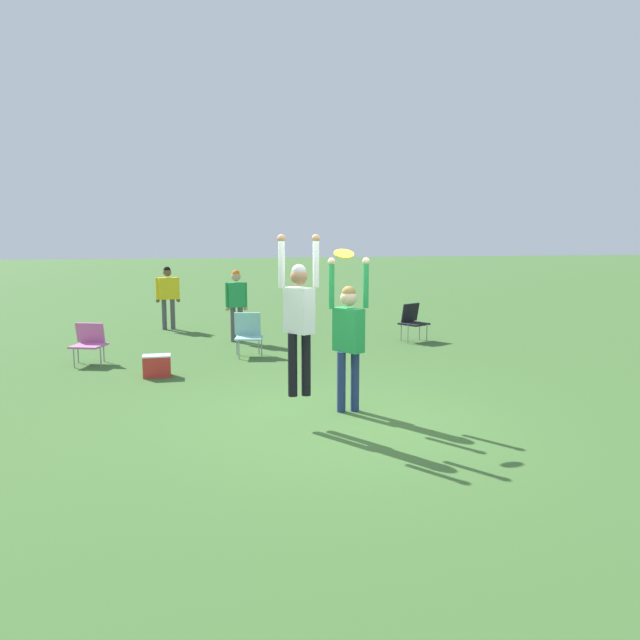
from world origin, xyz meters
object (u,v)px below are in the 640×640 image
object	(u,v)px
person_spectator_far	(168,292)
person_spectator_near	(236,299)
frisbee	(344,254)
camping_chair_0	(248,332)
camping_chair_2	(89,341)
cooler_box	(157,366)
person_jumping	(299,312)
person_defending	(348,331)
camping_chair_1	(412,319)

from	to	relation	value
person_spectator_far	person_spectator_near	bearing A→B (deg)	-69.43
frisbee	camping_chair_0	world-z (taller)	frisbee
camping_chair_2	cooler_box	size ratio (longest dim) A/B	1.62
person_jumping	person_defending	world-z (taller)	person_jumping
camping_chair_0	camping_chair_2	bearing A→B (deg)	14.47
person_defending	frisbee	world-z (taller)	frisbee
person_jumping	camping_chair_0	distance (m)	4.99
camping_chair_0	person_spectator_far	xyz separation A→B (m)	(-1.68, 4.03, 0.50)
camping_chair_0	person_spectator_far	size ratio (longest dim) A/B	0.53
person_defending	person_spectator_far	bearing A→B (deg)	165.21
person_defending	person_spectator_near	xyz separation A→B (m)	(-1.03, 6.15, -0.16)
camping_chair_1	camping_chair_2	xyz separation A→B (m)	(-6.99, -1.12, -0.07)
frisbee	cooler_box	xyz separation A→B (m)	(-2.55, 3.14, -2.02)
person_spectator_near	person_spectator_far	xyz separation A→B (m)	(-1.59, 2.27, -0.00)
person_jumping	camping_chair_1	world-z (taller)	person_jumping
frisbee	person_spectator_near	xyz separation A→B (m)	(-0.88, 6.48, -1.23)
cooler_box	camping_chair_1	bearing A→B (deg)	24.14
camping_chair_0	camping_chair_1	distance (m)	4.04
person_jumping	person_spectator_near	bearing A→B (deg)	-29.92
camping_chair_1	camping_chair_2	world-z (taller)	camping_chair_1
camping_chair_2	cooler_box	xyz separation A→B (m)	(1.30, -1.43, -0.25)
person_spectator_far	cooler_box	world-z (taller)	person_spectator_far
camping_chair_2	person_spectator_near	bearing A→B (deg)	-127.69
person_defending	person_spectator_near	distance (m)	6.24
person_defending	cooler_box	xyz separation A→B (m)	(-2.71, 2.81, -0.95)
camping_chair_1	camping_chair_2	size ratio (longest dim) A/B	1.12
camping_chair_0	camping_chair_2	distance (m)	3.07
person_spectator_near	person_spectator_far	bearing A→B (deg)	119.28
frisbee	person_spectator_near	size ratio (longest dim) A/B	0.16
camping_chair_1	cooler_box	size ratio (longest dim) A/B	1.82
person_spectator_near	camping_chair_0	bearing A→B (deg)	-92.85
person_defending	camping_chair_0	size ratio (longest dim) A/B	2.45
camping_chair_1	person_spectator_near	bearing A→B (deg)	-41.03
person_defending	cooler_box	size ratio (longest dim) A/B	4.51
camping_chair_1	person_spectator_far	world-z (taller)	person_spectator_far
frisbee	camping_chair_0	distance (m)	5.08
camping_chair_0	camping_chair_1	world-z (taller)	camping_chair_0
person_defending	cooler_box	bearing A→B (deg)	-168.18
frisbee	cooler_box	world-z (taller)	frisbee
camping_chair_0	person_spectator_near	world-z (taller)	person_spectator_near
person_jumping	person_defending	distance (m)	0.99
person_jumping	camping_chair_1	xyz separation A→B (m)	(3.76, 5.85, -0.98)
camping_chair_1	cooler_box	bearing A→B (deg)	-5.69
camping_chair_1	person_spectator_far	size ratio (longest dim) A/B	0.53
camping_chair_1	person_spectator_near	size ratio (longest dim) A/B	0.52
person_spectator_near	person_defending	bearing A→B (deg)	-86.20
person_spectator_far	camping_chair_1	bearing A→B (deg)	-43.11
person_spectator_near	cooler_box	world-z (taller)	person_spectator_near
camping_chair_0	person_spectator_near	bearing A→B (deg)	-75.54
camping_chair_1	cooler_box	xyz separation A→B (m)	(-5.68, -2.55, -0.32)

